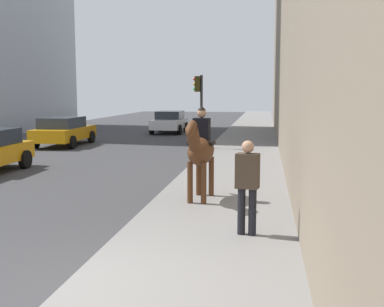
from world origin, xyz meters
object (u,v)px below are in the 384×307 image
at_px(mounted_horse_near, 200,149).
at_px(traffic_light_near_curb, 199,100).
at_px(car_far_lane, 64,131).
at_px(car_mid_lane, 169,121).
at_px(pedestrian_greeting, 247,181).

xyz_separation_m(mounted_horse_near, traffic_light_near_curb, (10.61, 1.49, 0.98)).
bearing_deg(traffic_light_near_curb, car_far_lane, 81.91).
bearing_deg(traffic_light_near_curb, car_mid_lane, 19.37).
xyz_separation_m(mounted_horse_near, car_mid_lane, (19.90, 4.76, -0.58)).
bearing_deg(car_mid_lane, car_far_lane, -24.19).
relative_size(mounted_horse_near, car_far_lane, 0.49).
relative_size(pedestrian_greeting, car_mid_lane, 0.42).
relative_size(pedestrian_greeting, car_far_lane, 0.38).
relative_size(pedestrian_greeting, traffic_light_near_curb, 0.50).
bearing_deg(car_far_lane, car_mid_lane, -25.70).
bearing_deg(car_mid_lane, traffic_light_near_curb, 19.20).
xyz_separation_m(pedestrian_greeting, car_far_lane, (14.26, 9.66, -0.33)).
height_order(mounted_horse_near, car_far_lane, mounted_horse_near).
distance_m(pedestrian_greeting, car_far_lane, 17.23).
distance_m(mounted_horse_near, traffic_light_near_curb, 10.76).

